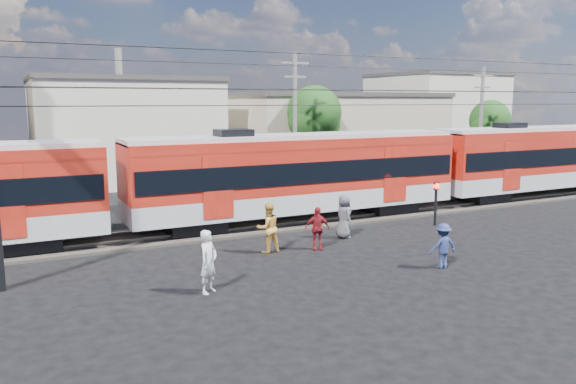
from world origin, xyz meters
name	(u,v)px	position (x,y,z in m)	size (l,w,h in m)	color
ground	(341,277)	(0.00, 0.00, 0.00)	(120.00, 120.00, 0.00)	black
track_bed	(248,227)	(0.00, 8.00, 0.06)	(70.00, 3.40, 0.12)	#2D2823
rail_near	(254,227)	(0.00, 7.25, 0.18)	(70.00, 0.12, 0.12)	#59544C
rail_far	(242,221)	(0.00, 8.75, 0.18)	(70.00, 0.12, 0.12)	#59544C
commuter_train	(302,172)	(2.78, 8.00, 2.40)	(50.30, 3.08, 4.17)	black
catenary	(31,116)	(-8.65, 8.00, 5.14)	(70.00, 9.30, 7.52)	black
building_midwest	(122,129)	(-2.00, 27.00, 3.66)	(12.24, 12.24, 7.30)	beige
building_mideast	(332,133)	(14.00, 24.00, 3.16)	(16.32, 10.20, 6.30)	tan
building_east	(434,117)	(28.00, 28.00, 4.16)	(10.20, 10.20, 8.30)	beige
utility_pole_mid	(295,120)	(6.00, 15.00, 4.53)	(1.80, 0.24, 8.50)	slate
utility_pole_east	(481,121)	(20.00, 14.00, 4.28)	(1.80, 0.24, 8.00)	slate
tree_near	(316,116)	(9.19, 18.09, 4.66)	(3.82, 3.64, 6.72)	#382619
tree_far	(491,123)	(24.19, 17.09, 3.99)	(3.36, 3.12, 5.76)	#382619
pedestrian_a	(208,262)	(-4.38, 0.48, 0.96)	(0.70, 0.46, 1.92)	silver
pedestrian_b	(268,228)	(-0.90, 3.80, 0.96)	(0.93, 0.72, 1.91)	gold
pedestrian_c	(443,246)	(3.63, -0.70, 0.79)	(1.01, 0.58, 1.57)	navy
pedestrian_d	(317,228)	(0.95, 3.32, 0.84)	(0.99, 0.41, 1.68)	maroon
pedestrian_e	(344,216)	(2.88, 4.45, 0.92)	(0.90, 0.59, 1.84)	#4E4F54
car_silver	(487,174)	(20.06, 13.17, 0.68)	(1.60, 3.96, 1.35)	#B1B2B8
car_white	(575,166)	(29.92, 13.73, 0.65)	(1.38, 3.97, 1.31)	white
crossing_signal	(436,195)	(7.95, 4.62, 1.40)	(0.29, 0.29, 2.03)	black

